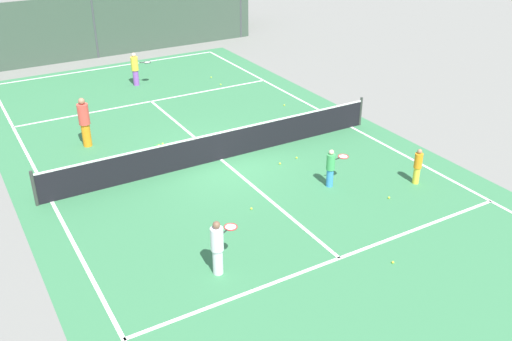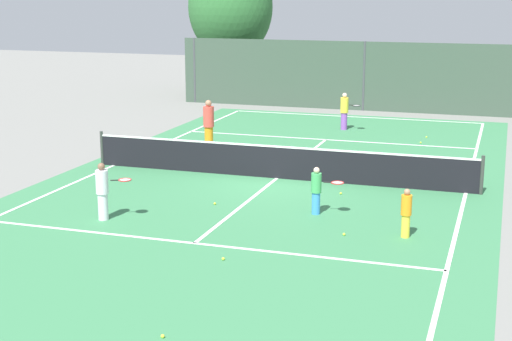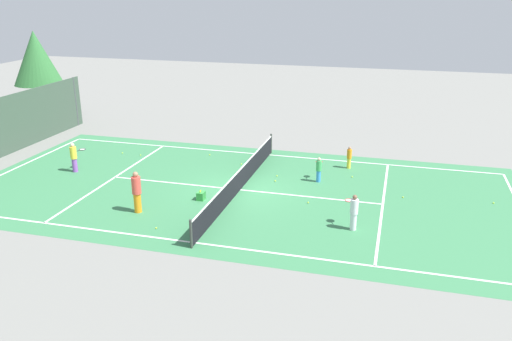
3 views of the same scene
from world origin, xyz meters
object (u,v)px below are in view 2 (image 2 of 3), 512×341
object	(u,v)px
ball_crate	(242,160)
tennis_ball_3	(344,234)
player_2	(345,111)
tennis_ball_2	(215,204)
player_1	(317,190)
player_4	(103,190)
tennis_ball_5	(426,137)
tennis_ball_9	(223,259)
tennis_ball_6	(421,143)
tennis_ball_1	(399,178)
tennis_ball_4	(315,192)
tennis_ball_0	(441,166)
tennis_ball_8	(159,154)
player_0	(209,124)
tennis_ball_10	(163,336)
player_3	(406,213)
tennis_ball_7	(341,193)

from	to	relation	value
ball_crate	tennis_ball_3	distance (m)	7.66
player_2	tennis_ball_2	world-z (taller)	player_2
player_1	player_4	distance (m)	5.31
tennis_ball_5	tennis_ball_3	bearing A→B (deg)	-92.31
tennis_ball_5	tennis_ball_9	world-z (taller)	same
tennis_ball_2	tennis_ball_6	world-z (taller)	same
ball_crate	tennis_ball_1	xyz separation A→B (m)	(5.07, -0.30, -0.15)
player_1	tennis_ball_5	size ratio (longest dim) A/B	18.43
player_1	tennis_ball_3	world-z (taller)	player_1
tennis_ball_4	tennis_ball_5	size ratio (longest dim) A/B	1.00
player_2	player_4	size ratio (longest dim) A/B	1.04
tennis_ball_0	tennis_ball_3	bearing A→B (deg)	-100.61
tennis_ball_0	tennis_ball_4	size ratio (longest dim) A/B	1.00
tennis_ball_4	tennis_ball_8	size ratio (longest dim) A/B	1.00
tennis_ball_9	player_0	bearing A→B (deg)	113.16
tennis_ball_3	tennis_ball_4	bearing A→B (deg)	114.00
tennis_ball_2	tennis_ball_5	world-z (taller)	same
tennis_ball_6	tennis_ball_10	world-z (taller)	same
tennis_ball_10	player_2	bearing A→B (deg)	93.32
tennis_ball_6	player_3	bearing A→B (deg)	-85.31
player_1	tennis_ball_9	world-z (taller)	player_1
player_1	player_2	world-z (taller)	player_2
player_4	tennis_ball_5	bearing A→B (deg)	64.42
tennis_ball_2	tennis_ball_5	xyz separation A→B (m)	(4.30, 11.27, 0.00)
tennis_ball_0	tennis_ball_2	size ratio (longest dim) A/B	1.00
tennis_ball_9	ball_crate	bearing A→B (deg)	106.76
tennis_ball_2	player_4	bearing A→B (deg)	-135.03
player_0	tennis_ball_7	distance (m)	7.37
player_4	tennis_ball_3	bearing A→B (deg)	5.87
player_0	tennis_ball_0	bearing A→B (deg)	-1.26
tennis_ball_9	player_1	bearing A→B (deg)	75.03
tennis_ball_0	tennis_ball_10	bearing A→B (deg)	-102.71
player_4	tennis_ball_0	xyz separation A→B (m)	(7.37, 8.55, -0.71)
player_1	tennis_ball_3	distance (m)	1.91
player_3	tennis_ball_7	size ratio (longest dim) A/B	17.41
tennis_ball_3	tennis_ball_7	distance (m)	3.67
tennis_ball_1	tennis_ball_4	distance (m)	3.04
tennis_ball_1	tennis_ball_3	xyz separation A→B (m)	(-0.43, -5.79, 0.00)
tennis_ball_8	tennis_ball_7	bearing A→B (deg)	-24.03
player_4	player_0	bearing A→B (deg)	94.53
tennis_ball_2	tennis_ball_9	xyz separation A→B (m)	(1.72, -3.92, 0.00)
ball_crate	tennis_ball_5	distance (m)	8.43
tennis_ball_7	ball_crate	bearing A→B (deg)	146.35
tennis_ball_1	tennis_ball_6	distance (m)	5.81
player_1	tennis_ball_0	size ratio (longest dim) A/B	18.43
player_4	tennis_ball_4	distance (m)	6.00
player_4	tennis_ball_1	world-z (taller)	player_4
tennis_ball_1	tennis_ball_9	xyz separation A→B (m)	(-2.50, -8.22, 0.00)
player_0	tennis_ball_10	xyz separation A→B (m)	(4.87, -14.31, -0.87)
player_1	tennis_ball_7	size ratio (longest dim) A/B	18.43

